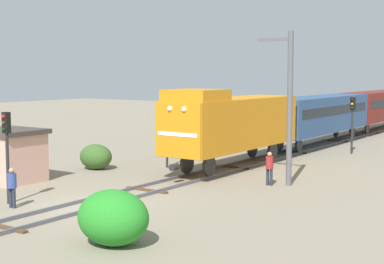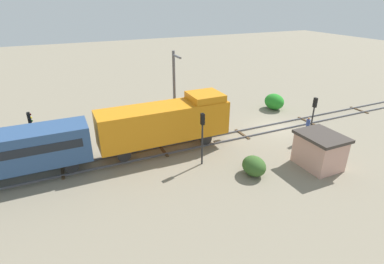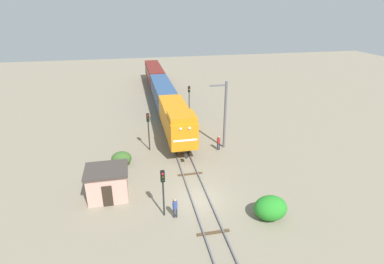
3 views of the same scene
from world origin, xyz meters
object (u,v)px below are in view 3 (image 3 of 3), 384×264
at_px(traffic_signal_far, 189,94).
at_px(relay_hut, 108,183).
at_px(traffic_signal_mid, 148,125).
at_px(passenger_car_leading, 163,92).
at_px(locomotive, 177,120).
at_px(worker_near_track, 175,207).
at_px(traffic_signal_near, 163,185).
at_px(worker_by_signal, 219,142).
at_px(catenary_mast, 225,114).
at_px(passenger_car_trailing, 154,73).

bearing_deg(traffic_signal_far, relay_hut, -118.59).
bearing_deg(traffic_signal_mid, passenger_car_leading, 77.29).
bearing_deg(relay_hut, locomotive, 53.07).
bearing_deg(worker_near_track, locomotive, -140.37).
relative_size(traffic_signal_near, worker_by_signal, 2.34).
xyz_separation_m(traffic_signal_mid, worker_by_signal, (7.60, -1.53, -2.03)).
bearing_deg(relay_hut, traffic_signal_mid, 63.55).
height_order(traffic_signal_mid, relay_hut, traffic_signal_mid).
bearing_deg(catenary_mast, traffic_signal_near, -127.36).
height_order(passenger_car_trailing, traffic_signal_far, traffic_signal_far).
bearing_deg(passenger_car_leading, locomotive, -90.00).
height_order(passenger_car_leading, worker_by_signal, passenger_car_leading).
relative_size(worker_by_signal, catenary_mast, 0.22).
relative_size(locomotive, relay_hut, 3.31).
relative_size(passenger_car_trailing, traffic_signal_far, 3.55).
distance_m(locomotive, catenary_mast, 5.79).
bearing_deg(locomotive, traffic_signal_mid, -152.93).
bearing_deg(worker_by_signal, passenger_car_leading, -33.56).
relative_size(passenger_car_leading, traffic_signal_mid, 3.21).
bearing_deg(traffic_signal_mid, traffic_signal_far, 60.00).
bearing_deg(passenger_car_trailing, worker_by_signal, -82.33).
bearing_deg(worker_near_track, traffic_signal_near, -68.23).
relative_size(passenger_car_trailing, relay_hut, 4.00).
bearing_deg(worker_by_signal, traffic_signal_far, -45.24).
bearing_deg(locomotive, passenger_car_leading, 90.00).
relative_size(locomotive, worker_by_signal, 6.82).
bearing_deg(locomotive, passenger_car_trailing, 90.00).
xyz_separation_m(passenger_car_trailing, traffic_signal_near, (-3.20, -41.32, 0.25)).
relative_size(locomotive, traffic_signal_near, 2.92).
relative_size(passenger_car_leading, worker_by_signal, 8.24).
relative_size(traffic_signal_near, worker_near_track, 2.34).
distance_m(passenger_car_leading, traffic_signal_far, 4.66).
xyz_separation_m(traffic_signal_far, worker_near_track, (-6.00, -24.19, -1.75)).
bearing_deg(passenger_car_leading, catenary_mast, -72.91).
bearing_deg(traffic_signal_near, traffic_signal_mid, 90.98).
relative_size(passenger_car_trailing, traffic_signal_mid, 3.21).
height_order(traffic_signal_far, catenary_mast, catenary_mast).
bearing_deg(traffic_signal_mid, passenger_car_trailing, 83.46).
height_order(worker_near_track, worker_by_signal, same).
distance_m(locomotive, relay_hut, 12.56).
distance_m(locomotive, passenger_car_trailing, 27.94).
relative_size(passenger_car_trailing, worker_near_track, 8.24).
xyz_separation_m(traffic_signal_near, traffic_signal_far, (6.80, 23.77, -0.02)).
bearing_deg(passenger_car_trailing, passenger_car_leading, -90.00).
bearing_deg(passenger_car_trailing, worker_near_track, -93.29).
height_order(worker_near_track, catenary_mast, catenary_mast).
bearing_deg(worker_near_track, relay_hut, -77.37).
distance_m(passenger_car_leading, traffic_signal_near, 26.91).
distance_m(locomotive, traffic_signal_near, 13.76).
distance_m(passenger_car_trailing, worker_near_track, 41.84).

